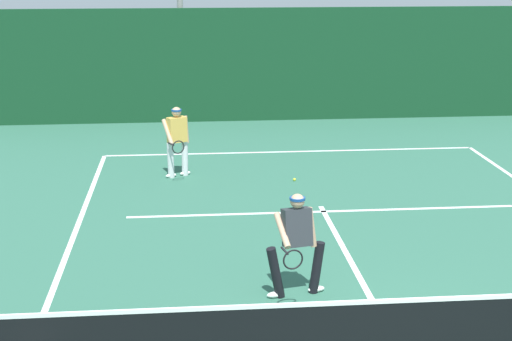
% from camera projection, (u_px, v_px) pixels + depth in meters
% --- Properties ---
extents(court_line_baseline_far, '(9.31, 0.10, 0.01)m').
position_uv_depth(court_line_baseline_far, '(291.00, 152.00, 19.46)').
color(court_line_baseline_far, white).
rests_on(court_line_baseline_far, ground_plane).
extents(court_line_service, '(7.59, 0.10, 0.01)m').
position_uv_depth(court_line_service, '(324.00, 211.00, 14.95)').
color(court_line_service, white).
rests_on(court_line_service, ground_plane).
extents(court_line_centre, '(0.10, 6.40, 0.01)m').
position_uv_depth(court_line_centre, '(356.00, 270.00, 12.18)').
color(court_line_centre, white).
rests_on(court_line_centre, ground_plane).
extents(tennis_net, '(10.21, 0.09, 1.11)m').
position_uv_depth(tennis_net, '(416.00, 337.00, 8.98)').
color(tennis_net, '#1E4723').
rests_on(tennis_net, ground_plane).
extents(player_near, '(0.92, 0.91, 1.56)m').
position_uv_depth(player_near, '(297.00, 241.00, 11.08)').
color(player_near, black).
rests_on(player_near, ground_plane).
extents(player_far, '(0.65, 0.93, 1.58)m').
position_uv_depth(player_far, '(177.00, 139.00, 17.08)').
color(player_far, silver).
rests_on(player_far, ground_plane).
extents(tennis_ball, '(0.07, 0.07, 0.07)m').
position_uv_depth(tennis_ball, '(294.00, 179.00, 16.95)').
color(tennis_ball, '#D1E033').
rests_on(tennis_ball, ground_plane).
extents(back_fence_windscreen, '(20.58, 0.12, 3.32)m').
position_uv_depth(back_fence_windscreen, '(274.00, 65.00, 22.72)').
color(back_fence_windscreen, '#134023').
rests_on(back_fence_windscreen, ground_plane).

